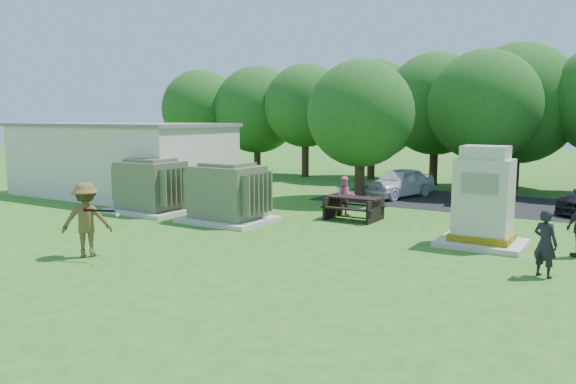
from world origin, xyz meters
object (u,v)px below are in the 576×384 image
Objects in this scene: generator_cabinet at (483,202)px; batter at (86,220)px; person_by_generator at (545,243)px; car_white at (399,182)px; transformer_left at (151,187)px; picnic_table at (354,205)px; person_at_picnic at (345,196)px; transformer_right at (228,194)px; car_silver_a at (480,187)px.

generator_cabinet reaches higher than batter.
generator_cabinet is at bearing -25.68° from person_by_generator.
batter reaches higher than car_white.
transformer_left reaches higher than picnic_table.
person_by_generator is at bearing -71.23° from person_at_picnic.
generator_cabinet is 3.20m from person_by_generator.
batter is 0.50× the size of car_white.
person_by_generator reaches higher than picnic_table.
transformer_left is 6.91m from batter.
transformer_left is at bearing 167.03° from person_at_picnic.
person_at_picnic is at bearing 138.95° from picnic_table.
generator_cabinet is (12.13, 0.89, 0.27)m from transformer_left.
person_by_generator is (10.40, -1.60, -0.18)m from transformer_right.
person_by_generator is at bearing -8.74° from transformer_right.
car_white is (-0.12, 5.75, -0.07)m from person_at_picnic.
person_at_picnic reaches higher than picnic_table.
picnic_table is (7.29, 2.67, -0.46)m from transformer_left.
car_white is (-7.52, 10.53, -0.12)m from person_by_generator.
transformer_right is at bearing 55.36° from car_silver_a.
person_at_picnic is (-0.59, 0.51, 0.22)m from picnic_table.
batter is 9.55m from person_at_picnic.
car_white is at bearing -28.36° from person_by_generator.
generator_cabinet is at bearing -61.20° from person_at_picnic.
picnic_table is 0.49× the size of car_white.
picnic_table is 0.98× the size of batter.
transformer_right is at bearing -171.65° from person_at_picnic.
generator_cabinet reaches higher than transformer_left.
transformer_right is at bearing -173.95° from generator_cabinet.
transformer_left is 1.56× the size of picnic_table.
transformer_right is (3.70, 0.00, 0.00)m from transformer_left.
generator_cabinet reaches higher than person_by_generator.
transformer_left is 2.05× the size of person_at_picnic.
generator_cabinet is at bearing -39.38° from car_white.
transformer_left is at bearing -175.79° from generator_cabinet.
transformer_right is at bearing 17.37° from person_by_generator.
transformer_right is 1.05× the size of generator_cabinet.
batter is (-0.06, -5.87, 0.01)m from transformer_right.
car_white reaches higher than car_silver_a.
generator_cabinet is 1.45× the size of batter.
generator_cabinet is at bearing 102.95° from car_silver_a.
generator_cabinet is 5.21m from picnic_table.
picnic_table is 6.31m from car_white.
picnic_table is 8.04m from person_by_generator.
picnic_table is at bearing 159.91° from generator_cabinet.
generator_cabinet is at bearing 6.05° from transformer_right.
transformer_right is 2.05× the size of person_at_picnic.
transformer_right is 1.90× the size of person_by_generator.
transformer_left is 1.52× the size of batter.
person_by_generator is at bearing 109.40° from car_silver_a.
car_silver_a reaches higher than picnic_table.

